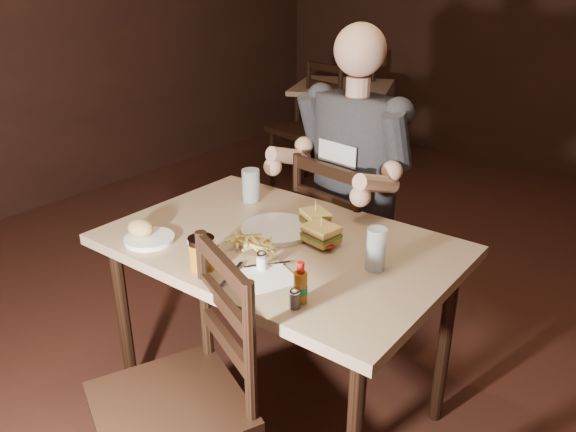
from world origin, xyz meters
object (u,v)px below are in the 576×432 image
Objects in this scene: chair_far at (352,248)px; syrup_dispenser at (202,253)px; main_table at (280,259)px; bg_chair_near at (304,129)px; dinner_plate at (277,230)px; hot_sauce at (301,282)px; bg_table at (343,95)px; chair_near at (170,406)px; glass_left at (251,185)px; glass_right at (376,249)px; side_plate at (150,240)px; bg_chair_far at (374,107)px; diner at (349,145)px.

chair_far reaches higher than syrup_dispenser.
main_table is 1.26× the size of bg_chair_near.
dinner_plate reaches higher than main_table.
hot_sauce reaches higher than syrup_dispenser.
chair_near reaches higher than bg_table.
bg_table is (-1.48, 2.69, -0.01)m from main_table.
chair_near is 6.69× the size of glass_left.
main_table is 0.35m from syrup_dispenser.
glass_right reaches higher than side_plate.
bg_chair_far is at bearing 110.80° from glass_left.
syrup_dispenser is (1.42, -3.56, 0.34)m from bg_chair_far.
glass_right reaches higher than syrup_dispenser.
chair_near is 0.74m from dinner_plate.
glass_right is at bearing -2.92° from dinner_plate.
chair_far is at bearing 89.49° from syrup_dispenser.
glass_right is at bearing 86.31° from chair_near.
diner is at bearing 129.99° from glass_right.
bg_chair_near is 7.52× the size of hot_sauce.
bg_table is at bearing -48.10° from chair_far.
bg_chair_near is 8.87× the size of syrup_dispenser.
side_plate is (1.12, -2.99, 0.10)m from bg_table.
side_plate is at bearing 175.35° from syrup_dispenser.
bg_chair_far is 6.62× the size of glass_right.
bg_chair_far is at bearing 107.55° from side_plate.
bg_chair_far is 0.97× the size of bg_chair_near.
syrup_dispenser is at bearing -64.79° from bg_table.
main_table is 0.44m from hot_sauce.
side_plate is at bearing -92.84° from glass_left.
bg_chair_far reaches higher than chair_far.
chair_near is at bearing -66.79° from syrup_dispenser.
glass_left is 1.24× the size of syrup_dispenser.
bg_table is 1.04× the size of diner.
glass_left reaches higher than dinner_plate.
glass_left is 0.61m from syrup_dispenser.
bg_chair_near is 1.00× the size of diner.
glass_right is at bearing -37.02° from bg_chair_near.
bg_chair_far is at bearing 101.55° from bg_chair_near.
diner reaches higher than glass_left.
bg_table is 3.25m from glass_right.
bg_chair_near is 2.70m from side_plate.
hot_sauce is at bearing 1.46° from side_plate.
bg_chair_far is at bearing 90.00° from bg_table.
glass_right is (0.46, -0.55, -0.14)m from diner.
side_plate is at bearing 124.02° from bg_chair_far.
chair_far is at bearing 96.44° from main_table.
dinner_plate is 1.99× the size of hot_sauce.
diner is 5.69× the size of side_plate.
bg_chair_near reaches higher than glass_right.
main_table is at bearing -74.80° from diner.
bg_chair_near is 7.17× the size of glass_left.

